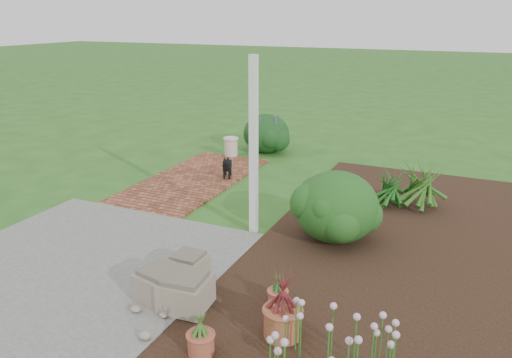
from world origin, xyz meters
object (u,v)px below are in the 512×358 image
at_px(stone_trough_near, 186,293).
at_px(evergreen_shrub, 336,205).
at_px(black_dog, 227,166).
at_px(cream_ceramic_urn, 231,147).

height_order(stone_trough_near, evergreen_shrub, evergreen_shrub).
distance_m(black_dog, cream_ceramic_urn, 1.57).
height_order(black_dog, evergreen_shrub, evergreen_shrub).
bearing_deg(cream_ceramic_urn, evergreen_shrub, -44.34).
height_order(black_dog, cream_ceramic_urn, black_dog).
relative_size(cream_ceramic_urn, evergreen_shrub, 0.34).
relative_size(black_dog, evergreen_shrub, 0.39).
bearing_deg(evergreen_shrub, cream_ceramic_urn, 135.66).
height_order(stone_trough_near, cream_ceramic_urn, cream_ceramic_urn).
height_order(stone_trough_near, black_dog, black_dog).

